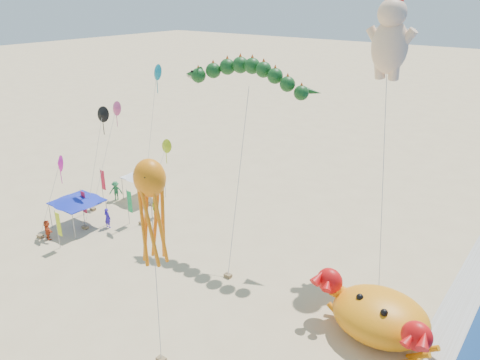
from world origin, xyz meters
name	(u,v)px	position (x,y,z in m)	size (l,w,h in m)	color
ground	(246,286)	(0.00, 0.00, 0.00)	(320.00, 320.00, 0.00)	#D1B784
crab_inflatable	(380,315)	(8.89, 0.52, 1.44)	(7.45, 5.97, 3.27)	orange
dragon_kite	(247,80)	(-3.86, 5.35, 12.55)	(10.05, 7.26, 13.65)	#114016
cherub_kite	(390,36)	(4.43, 9.60, 15.58)	(4.33, 6.01, 18.07)	#FFCB9B
octopus_kite	(152,205)	(-0.51, -7.24, 8.53)	(2.08, 1.97, 10.91)	orange
canopy_blue	(77,199)	(-16.19, -1.40, 2.44)	(3.80, 3.80, 2.71)	gray
canopy_white	(143,174)	(-16.10, 5.71, 2.44)	(3.33, 3.33, 2.71)	gray
feather_flags	(95,202)	(-15.45, -0.26, 2.01)	(6.24, 7.68, 3.20)	gray
beachgoers	(121,216)	(-13.48, 0.80, 0.88)	(28.14, 9.26, 1.87)	#CD4820
small_kites	(120,132)	(-15.45, 3.04, 7.31)	(6.72, 13.17, 12.92)	#F61BB8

